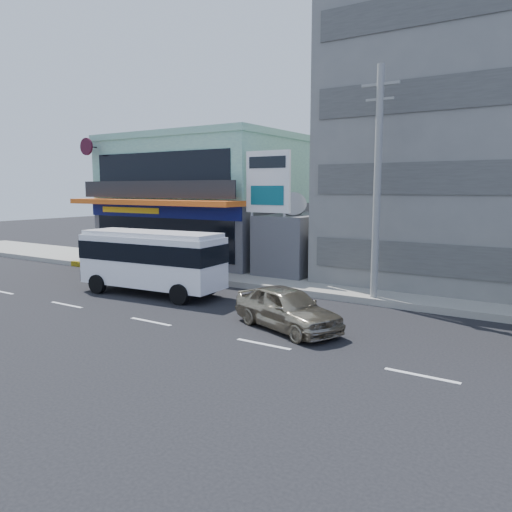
{
  "coord_description": "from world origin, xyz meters",
  "views": [
    {
      "loc": [
        13.23,
        -13.13,
        4.99
      ],
      "look_at": [
        2.15,
        3.96,
        2.2
      ],
      "focal_mm": 35.0,
      "sensor_mm": 36.0,
      "label": 1
    }
  ],
  "objects": [
    {
      "name": "utility_pole_near",
      "position": [
        6.0,
        7.4,
        5.15
      ],
      "size": [
        1.6,
        0.3,
        10.0
      ],
      "color": "#999993",
      "rests_on": "ground"
    },
    {
      "name": "satellite_dish",
      "position": [
        0.0,
        11.0,
        3.58
      ],
      "size": [
        1.5,
        1.5,
        0.15
      ],
      "primitive_type": "cylinder",
      "color": "slate",
      "rests_on": "gap_structure"
    },
    {
      "name": "sedan",
      "position": [
        4.77,
        1.93,
        0.77
      ],
      "size": [
        4.87,
        3.33,
        1.54
      ],
      "primitive_type": "imported",
      "rotation": [
        0.0,
        0.0,
        1.2
      ],
      "color": "tan",
      "rests_on": "ground"
    },
    {
      "name": "motorcycle_rider",
      "position": [
        -6.07,
        5.98,
        0.77
      ],
      "size": [
        1.92,
        1.14,
        2.33
      ],
      "color": "#560C11",
      "rests_on": "ground"
    },
    {
      "name": "concrete_building",
      "position": [
        10.0,
        15.0,
        7.0
      ],
      "size": [
        16.0,
        12.0,
        14.0
      ],
      "primitive_type": "cube",
      "color": "gray",
      "rests_on": "ground"
    },
    {
      "name": "ground",
      "position": [
        0.0,
        0.0,
        0.0
      ],
      "size": [
        120.0,
        120.0,
        0.0
      ],
      "primitive_type": "plane",
      "color": "black",
      "rests_on": "ground"
    },
    {
      "name": "sidewalk",
      "position": [
        5.0,
        9.5,
        0.15
      ],
      "size": [
        70.0,
        5.0,
        0.3
      ],
      "primitive_type": "cube",
      "color": "gray",
      "rests_on": "ground"
    },
    {
      "name": "minibus",
      "position": [
        -3.44,
        3.6,
        1.77
      ],
      "size": [
        7.26,
        2.93,
        2.97
      ],
      "color": "white",
      "rests_on": "ground"
    },
    {
      "name": "gap_structure",
      "position": [
        0.0,
        12.0,
        1.75
      ],
      "size": [
        3.0,
        6.0,
        3.5
      ],
      "primitive_type": "cube",
      "color": "#45454A",
      "rests_on": "ground"
    },
    {
      "name": "billboard",
      "position": [
        -0.5,
        9.2,
        4.93
      ],
      "size": [
        2.6,
        0.18,
        6.9
      ],
      "color": "gray",
      "rests_on": "ground"
    },
    {
      "name": "shop_building",
      "position": [
        -8.0,
        13.95,
        4.0
      ],
      "size": [
        12.4,
        11.7,
        8.0
      ],
      "color": "#45454A",
      "rests_on": "ground"
    }
  ]
}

